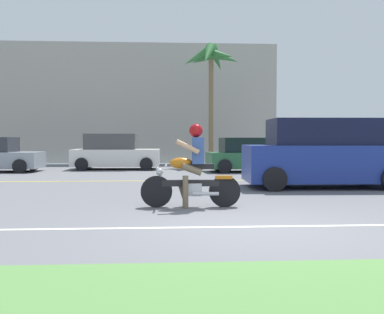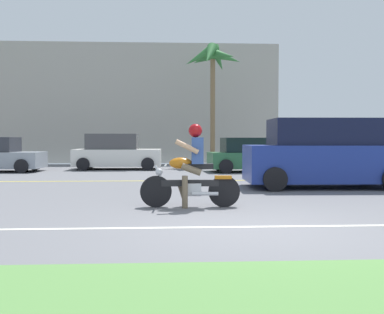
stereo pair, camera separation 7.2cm
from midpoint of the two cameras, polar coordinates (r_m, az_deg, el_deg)
name	(u,v)px [view 1 (the left image)]	position (r m, az deg, el deg)	size (l,w,h in m)	color
ground	(226,202)	(10.28, 3.97, -5.57)	(56.00, 30.00, 0.04)	slate
lane_line_near	(251,227)	(7.38, 7.04, -8.51)	(50.40, 0.12, 0.01)	silver
lane_line_far	(205,180)	(15.21, 1.50, -2.91)	(50.40, 0.12, 0.01)	yellow
motorcyclist	(192,172)	(9.31, -0.28, -1.86)	(2.01, 0.66, 1.68)	black
suv_nearby	(324,154)	(13.58, 15.84, 0.33)	(4.60, 2.22, 1.94)	navy
parked_car_1	(115,153)	(21.06, -9.59, 0.52)	(3.87, 2.03, 1.59)	white
parked_car_2	(251,156)	(19.42, 7.13, 0.16)	(3.79, 2.05, 1.42)	#2D663D
palm_tree_0	(211,62)	(23.74, 2.32, 11.62)	(3.03, 2.86, 6.18)	brown
building_far	(128,105)	(28.25, -7.93, 6.32)	(17.10, 4.00, 6.74)	#A8A399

